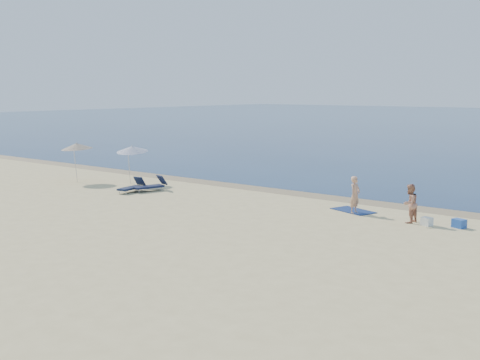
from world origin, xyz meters
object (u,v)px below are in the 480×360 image
at_px(person_right, 410,203).
at_px(umbrella_near, 132,149).
at_px(person_left, 355,195).
at_px(blue_cooler, 459,223).

height_order(person_right, umbrella_near, umbrella_near).
xyz_separation_m(person_left, umbrella_near, (-14.05, -0.21, 1.18)).
distance_m(blue_cooler, umbrella_near, 18.66).
distance_m(person_left, person_right, 2.64).
height_order(person_left, person_right, person_left).
relative_size(person_right, blue_cooler, 3.26).
relative_size(blue_cooler, umbrella_near, 0.21).
bearing_deg(person_right, umbrella_near, -82.15).
bearing_deg(blue_cooler, person_right, -149.73).
height_order(person_left, umbrella_near, umbrella_near).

